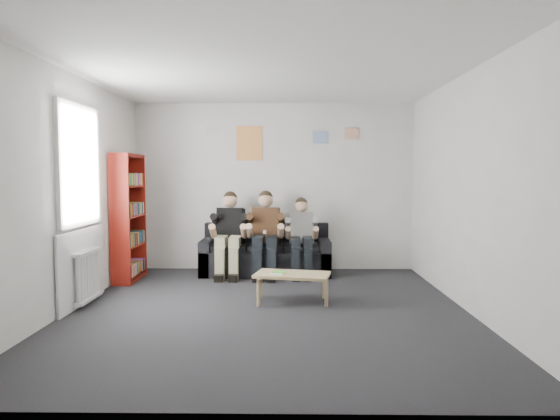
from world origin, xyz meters
The scene contains 14 objects.
room_shell centered at (0.00, 0.00, 1.35)m, with size 5.00×5.00×5.00m.
sofa centered at (-0.12, 2.12, 0.28)m, with size 1.98×0.81×0.77m.
bookshelf centered at (-2.09, 1.57, 0.92)m, with size 0.28×0.83×1.84m.
coffee_table centered at (0.28, 0.34, 0.31)m, with size 0.88×0.49×0.35m.
game_cases centered at (0.11, 0.31, 0.37)m, with size 0.18×0.15×0.03m.
person_left centered at (-0.67, 1.93, 0.63)m, with size 0.41×0.87×1.29m.
person_middle centered at (-0.12, 1.93, 0.63)m, with size 0.41×0.89×1.30m.
person_right centered at (0.43, 1.94, 0.59)m, with size 0.36×0.78×1.19m.
radiator centered at (-2.15, 0.20, 0.35)m, with size 0.10×0.64×0.60m.
window centered at (-2.22, 0.20, 1.03)m, with size 0.05×1.30×2.36m.
poster_large centered at (-0.40, 2.49, 2.05)m, with size 0.42×0.01×0.55m, color #EAC652.
poster_blue centered at (0.75, 2.49, 2.15)m, with size 0.25×0.01×0.20m, color #407ADC.
poster_pink centered at (1.25, 2.49, 2.20)m, with size 0.22×0.01×0.18m, color #CC3FA3.
poster_sign centered at (-1.00, 2.49, 2.25)m, with size 0.20×0.01×0.14m, color silver.
Camera 1 is at (0.21, -5.61, 1.54)m, focal length 32.00 mm.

